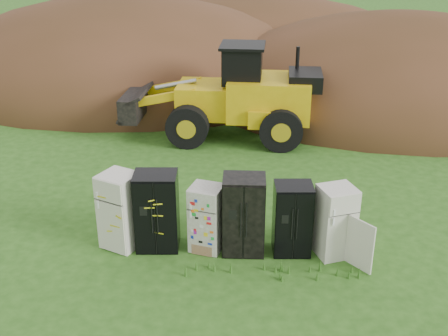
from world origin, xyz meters
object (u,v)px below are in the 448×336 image
(fridge_dark_mid, at_px, (244,215))
(fridge_open_door, at_px, (335,222))
(fridge_black_right, at_px, (292,219))
(wheel_loader, at_px, (218,92))
(fridge_black_side, at_px, (157,211))
(fridge_sticker, at_px, (207,218))
(fridge_leftmost, at_px, (121,210))

(fridge_dark_mid, xyz_separation_m, fridge_open_door, (2.04, -0.01, -0.09))
(fridge_black_right, bearing_deg, wheel_loader, 102.90)
(fridge_black_side, relative_size, fridge_open_door, 1.11)
(fridge_sticker, xyz_separation_m, fridge_open_door, (2.88, -0.04, 0.05))
(fridge_open_door, bearing_deg, fridge_black_right, 155.42)
(fridge_sticker, relative_size, fridge_black_right, 0.94)
(fridge_leftmost, xyz_separation_m, fridge_sticker, (1.98, -0.01, -0.11))
(fridge_leftmost, relative_size, fridge_black_side, 0.98)
(fridge_leftmost, height_order, fridge_black_side, fridge_black_side)
(fridge_black_side, distance_m, fridge_dark_mid, 1.98)
(wheel_loader, bearing_deg, fridge_open_door, -64.68)
(wheel_loader, bearing_deg, fridge_black_right, -71.11)
(fridge_dark_mid, bearing_deg, fridge_black_right, 0.50)
(fridge_dark_mid, relative_size, fridge_black_right, 1.10)
(fridge_dark_mid, xyz_separation_m, wheel_loader, (-1.17, 7.31, 0.70))
(fridge_black_right, bearing_deg, fridge_dark_mid, 177.65)
(wheel_loader, bearing_deg, fridge_sticker, -85.80)
(fridge_black_right, height_order, fridge_open_door, fridge_black_right)
(fridge_open_door, bearing_deg, fridge_sticker, 157.63)
(fridge_open_door, xyz_separation_m, wheel_loader, (-3.21, 7.32, 0.79))
(fridge_sticker, distance_m, fridge_dark_mid, 0.85)
(fridge_black_right, distance_m, wheel_loader, 7.65)
(fridge_sticker, xyz_separation_m, fridge_black_right, (1.93, 0.01, 0.05))
(fridge_sticker, bearing_deg, fridge_black_right, 14.89)
(fridge_sticker, xyz_separation_m, fridge_dark_mid, (0.84, -0.03, 0.13))
(fridge_black_side, bearing_deg, fridge_black_right, -3.86)
(fridge_open_door, distance_m, wheel_loader, 8.03)
(fridge_leftmost, relative_size, fridge_sticker, 1.14)
(fridge_black_right, bearing_deg, fridge_leftmost, 175.62)
(fridge_black_side, bearing_deg, fridge_sticker, -4.26)
(fridge_leftmost, height_order, fridge_dark_mid, fridge_dark_mid)
(fridge_black_side, distance_m, fridge_sticker, 1.15)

